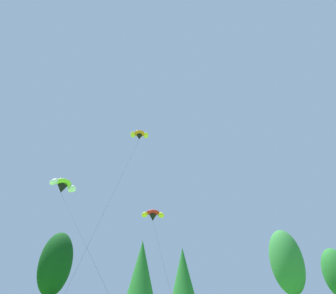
% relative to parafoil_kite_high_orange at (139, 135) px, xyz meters
% --- Properties ---
extents(treeline_tree_c, '(5.07, 5.07, 12.09)m').
position_rel_parafoil_kite_high_orange_xyz_m(treeline_tree_c, '(-11.19, 12.44, -18.00)').
color(treeline_tree_c, '#472D19').
rests_on(treeline_tree_c, ground_plane).
extents(treeline_tree_d, '(3.87, 3.87, 10.30)m').
position_rel_parafoil_kite_high_orange_xyz_m(treeline_tree_d, '(2.12, 7.14, -18.87)').
color(treeline_tree_d, '#472D19').
rests_on(treeline_tree_d, ground_plane).
extents(treeline_tree_e, '(3.90, 3.90, 10.44)m').
position_rel_parafoil_kite_high_orange_xyz_m(treeline_tree_e, '(9.92, 12.81, -18.78)').
color(treeline_tree_e, '#472D19').
rests_on(treeline_tree_e, ground_plane).
extents(treeline_tree_f, '(5.31, 5.31, 12.98)m').
position_rel_parafoil_kite_high_orange_xyz_m(treeline_tree_f, '(26.58, 7.23, -17.46)').
color(treeline_tree_f, '#472D19').
rests_on(treeline_tree_f, ground_plane).
extents(parafoil_kite_high_orange, '(7.05, 13.77, 24.97)m').
position_rel_parafoil_kite_high_orange_xyz_m(parafoil_kite_high_orange, '(0.00, 0.00, 0.00)').
color(parafoil_kite_high_orange, orange).
extents(parafoil_kite_mid_lime_white, '(10.24, 14.53, 14.95)m').
position_rel_parafoil_kite_high_orange_xyz_m(parafoil_kite_mid_lime_white, '(-9.68, -1.10, -10.14)').
color(parafoil_kite_mid_lime_white, '#93D633').
extents(parafoil_kite_far_red_yellow, '(3.30, 16.95, 11.21)m').
position_rel_parafoil_kite_high_orange_xyz_m(parafoil_kite_far_red_yellow, '(2.56, -0.75, -13.32)').
color(parafoil_kite_far_red_yellow, red).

